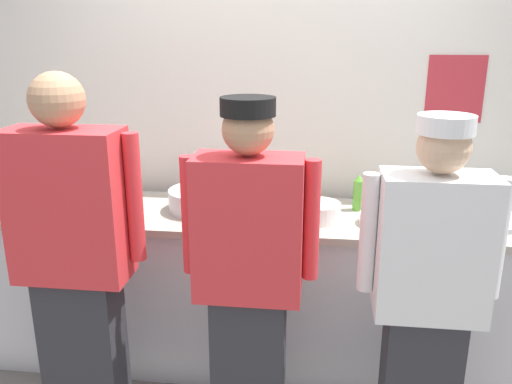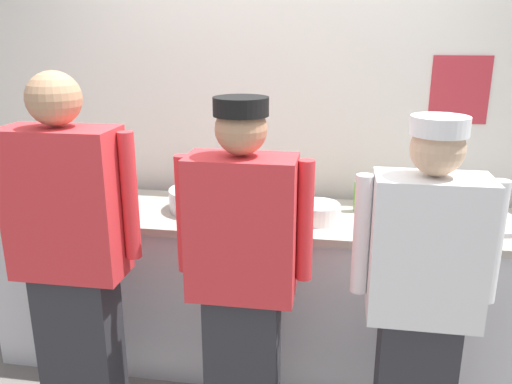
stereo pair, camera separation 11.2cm
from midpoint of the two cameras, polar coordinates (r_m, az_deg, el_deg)
wall_back at (r=3.22m, az=1.01°, el=8.54°), size 4.90×0.11×2.82m
prep_counter at (r=3.08m, az=0.00°, el=-10.46°), size 3.12×0.65×0.93m
chef_near_left at (r=2.49m, az=-20.31°, el=-6.91°), size 0.63×0.24×1.74m
chef_center at (r=2.31m, az=-2.20°, el=-8.95°), size 0.60×0.24×1.64m
chef_far_right at (r=2.31m, az=16.85°, el=-10.54°), size 0.58×0.24×1.59m
plate_stack_front at (r=2.80m, az=12.43°, el=-2.87°), size 0.23×0.23×0.06m
plate_stack_rear at (r=2.80m, az=5.62°, el=-2.13°), size 0.24×0.24×0.10m
mixing_bowl_steel at (r=2.96m, az=-6.82°, el=-0.85°), size 0.39×0.39×0.12m
sheet_tray at (r=2.98m, az=22.02°, el=-2.86°), size 0.48×0.44×0.02m
squeeze_bottle_primary at (r=2.71m, az=-0.89°, el=-1.54°), size 0.05×0.05×0.21m
squeeze_bottle_secondary at (r=2.97m, az=10.00°, el=-0.12°), size 0.06×0.06×0.21m
ramekin_orange_sauce at (r=2.93m, az=-0.26°, el=-1.60°), size 0.09×0.09×0.05m
ramekin_red_sauce at (r=2.96m, az=16.03°, el=-2.21°), size 0.10×0.10×0.04m
chefs_knife at (r=3.21m, az=-23.18°, el=-1.74°), size 0.27×0.03×0.02m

